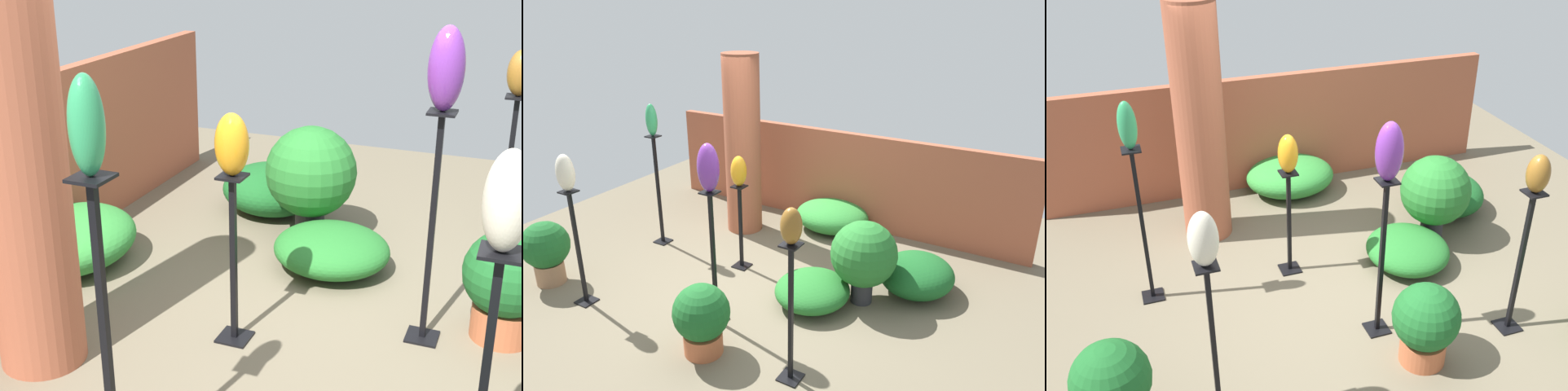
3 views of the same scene
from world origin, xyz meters
TOP-DOWN VIEW (x-y plane):
  - ground_plane at (0.00, 0.00)m, footprint 8.00×8.00m
  - brick_wall_back at (0.00, 2.28)m, footprint 5.60×0.12m
  - brick_pillar at (-1.03, 1.36)m, footprint 0.51×0.51m
  - pedestal_amber at (-0.41, 0.38)m, footprint 0.20×0.20m
  - pedestal_violet at (0.04, -0.73)m, footprint 0.20×0.20m
  - pedestal_jade at (-1.76, 0.39)m, footprint 0.20×0.20m
  - pedestal_bronze at (1.15, -1.08)m, footprint 0.20×0.20m
  - art_vase_amber at (-0.41, 0.38)m, footprint 0.19×0.21m
  - art_vase_ivory at (-1.46, -1.18)m, footprint 0.20×0.18m
  - art_vase_violet at (0.04, -0.73)m, footprint 0.22×0.20m
  - art_vase_jade at (-1.76, 0.39)m, footprint 0.15×0.14m
  - art_vase_bronze at (1.15, -1.08)m, footprint 0.18×0.18m
  - potted_plant_mid_left at (1.21, 0.41)m, footprint 0.74×0.74m
  - potted_plant_near_pillar at (0.23, -1.18)m, footprint 0.55×0.55m
  - foliage_bed_east at (0.11, 1.95)m, footprint 1.08×0.92m
  - foliage_bed_west at (0.76, 0.09)m, footprint 0.83×0.88m
  - foliage_bed_rear at (1.68, 0.92)m, footprint 0.85×0.90m

SIDE VIEW (x-z plane):
  - ground_plane at x=0.00m, z-range 0.00..0.00m
  - foliage_bed_west at x=0.76m, z-range 0.00..0.33m
  - foliage_bed_east at x=0.11m, z-range 0.00..0.43m
  - foliage_bed_rear at x=1.68m, z-range 0.00..0.44m
  - potted_plant_near_pillar at x=0.23m, z-range 0.03..0.76m
  - pedestal_amber at x=-0.41m, z-range -0.05..1.05m
  - potted_plant_mid_left at x=1.21m, z-range 0.10..1.06m
  - pedestal_bronze at x=1.15m, z-range -0.05..1.31m
  - pedestal_violet at x=0.04m, z-range -0.05..1.43m
  - brick_wall_back at x=0.00m, z-range 0.00..1.41m
  - pedestal_jade at x=-1.76m, z-range -0.06..1.48m
  - brick_pillar at x=-1.03m, z-range 0.00..2.53m
  - art_vase_amber at x=-0.41m, z-range 1.10..1.47m
  - art_vase_bronze at x=1.15m, z-range 1.36..1.68m
  - art_vase_ivory at x=-1.46m, z-range 1.35..1.74m
  - art_vase_violet at x=0.04m, z-range 1.48..1.96m
  - art_vase_jade at x=-1.76m, z-range 1.53..1.95m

